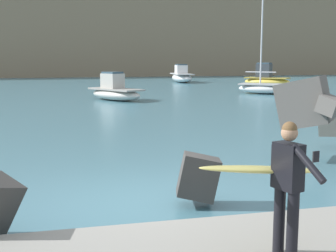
{
  "coord_description": "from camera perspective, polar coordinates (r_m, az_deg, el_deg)",
  "views": [
    {
      "loc": [
        -1.49,
        -8.45,
        2.81
      ],
      "look_at": [
        0.64,
        0.5,
        1.4
      ],
      "focal_mm": 48.06,
      "sensor_mm": 36.0,
      "label": 1
    }
  ],
  "objects": [
    {
      "name": "boat_mid_right",
      "position": [
        29.97,
        -6.7,
        4.38
      ],
      "size": [
        3.79,
        4.66,
        1.88
      ],
      "color": "beige",
      "rests_on": "ground"
    },
    {
      "name": "boat_near_right",
      "position": [
        45.37,
        12.37,
        5.83
      ],
      "size": [
        4.53,
        4.42,
        2.31
      ],
      "color": "#EAC64C",
      "rests_on": "ground"
    },
    {
      "name": "ground_plane",
      "position": [
        9.03,
        -3.25,
        -9.43
      ],
      "size": [
        400.0,
        400.0,
        0.0
      ],
      "primitive_type": "plane",
      "color": "#42707F"
    },
    {
      "name": "headland_bluff",
      "position": [
        90.77,
        1.68,
        11.42
      ],
      "size": [
        102.63,
        44.91,
        14.24
      ],
      "color": "#847056",
      "rests_on": "ground"
    },
    {
      "name": "breakwater_jetty",
      "position": [
        9.77,
        -14.3,
        -2.33
      ],
      "size": [
        31.78,
        6.6,
        2.48
      ],
      "color": "slate",
      "rests_on": "ground"
    },
    {
      "name": "boat_near_centre",
      "position": [
        35.82,
        12.06,
        4.8
      ],
      "size": [
        4.29,
        4.01,
        8.24
      ],
      "color": "white",
      "rests_on": "ground"
    },
    {
      "name": "boat_mid_centre",
      "position": [
        51.43,
        1.75,
        6.31
      ],
      "size": [
        2.36,
        5.75,
        2.05
      ],
      "color": "white",
      "rests_on": "ground"
    },
    {
      "name": "surfer_with_board",
      "position": [
        6.01,
        13.98,
        -6.32
      ],
      "size": [
        2.11,
        1.39,
        1.78
      ],
      "color": "black",
      "rests_on": "walkway_path"
    }
  ]
}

